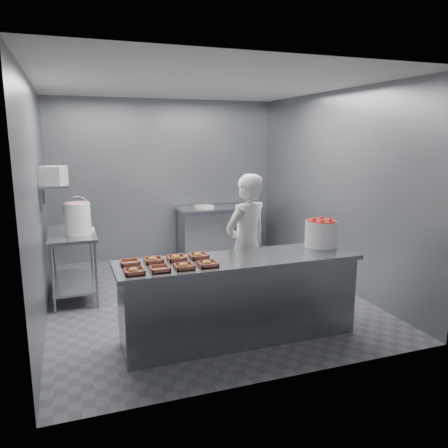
{
  "coord_description": "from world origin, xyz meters",
  "views": [
    {
      "loc": [
        -1.65,
        -5.47,
        2.16
      ],
      "look_at": [
        0.24,
        -0.2,
        1.03
      ],
      "focal_mm": 35.0,
      "sensor_mm": 36.0,
      "label": 1
    }
  ],
  "objects_px": {
    "tray_1": "(160,269)",
    "tray_2": "(184,266)",
    "tray_4": "(130,262)",
    "tray_0": "(134,271)",
    "glaze_bucket": "(78,218)",
    "tray_3": "(208,264)",
    "tray_5": "(153,260)",
    "strawberry_tub": "(321,232)",
    "worker": "(246,245)",
    "service_counter": "(239,298)",
    "tray_7": "(199,256)",
    "back_counter": "(219,231)",
    "appliance": "(53,175)",
    "prep_table": "(73,254)",
    "tray_6": "(176,258)"
  },
  "relations": [
    {
      "from": "appliance",
      "to": "service_counter",
      "type": "bearing_deg",
      "value": -24.73
    },
    {
      "from": "tray_4",
      "to": "tray_0",
      "type": "bearing_deg",
      "value": -90.55
    },
    {
      "from": "tray_4",
      "to": "tray_5",
      "type": "relative_size",
      "value": 1.0
    },
    {
      "from": "prep_table",
      "to": "appliance",
      "type": "bearing_deg",
      "value": -131.18
    },
    {
      "from": "back_counter",
      "to": "worker",
      "type": "relative_size",
      "value": 0.87
    },
    {
      "from": "tray_0",
      "to": "tray_7",
      "type": "bearing_deg",
      "value": 23.49
    },
    {
      "from": "service_counter",
      "to": "tray_1",
      "type": "xyz_separation_m",
      "value": [
        -0.88,
        -0.16,
        0.47
      ]
    },
    {
      "from": "glaze_bucket",
      "to": "tray_7",
      "type": "bearing_deg",
      "value": -54.59
    },
    {
      "from": "back_counter",
      "to": "tray_0",
      "type": "bearing_deg",
      "value": -120.73
    },
    {
      "from": "tray_2",
      "to": "tray_7",
      "type": "relative_size",
      "value": 1.0
    },
    {
      "from": "back_counter",
      "to": "tray_5",
      "type": "xyz_separation_m",
      "value": [
        -1.78,
        -3.09,
        0.47
      ]
    },
    {
      "from": "worker",
      "to": "service_counter",
      "type": "bearing_deg",
      "value": 37.49
    },
    {
      "from": "tray_7",
      "to": "tray_4",
      "type": "bearing_deg",
      "value": 180.0
    },
    {
      "from": "tray_3",
      "to": "prep_table",
      "type": "bearing_deg",
      "value": 120.59
    },
    {
      "from": "prep_table",
      "to": "tray_7",
      "type": "xyz_separation_m",
      "value": [
        1.25,
        -1.79,
        0.33
      ]
    },
    {
      "from": "tray_3",
      "to": "tray_5",
      "type": "relative_size",
      "value": 1.0
    },
    {
      "from": "service_counter",
      "to": "tray_5",
      "type": "bearing_deg",
      "value": 169.97
    },
    {
      "from": "service_counter",
      "to": "tray_4",
      "type": "bearing_deg",
      "value": 172.05
    },
    {
      "from": "tray_1",
      "to": "strawberry_tub",
      "type": "xyz_separation_m",
      "value": [
        1.96,
        0.31,
        0.14
      ]
    },
    {
      "from": "tray_4",
      "to": "glaze_bucket",
      "type": "height_order",
      "value": "glaze_bucket"
    },
    {
      "from": "tray_1",
      "to": "tray_3",
      "type": "xyz_separation_m",
      "value": [
        0.48,
        -0.0,
        0.0
      ]
    },
    {
      "from": "tray_3",
      "to": "glaze_bucket",
      "type": "bearing_deg",
      "value": 120.81
    },
    {
      "from": "tray_3",
      "to": "tray_4",
      "type": "relative_size",
      "value": 1.0
    },
    {
      "from": "tray_3",
      "to": "tray_6",
      "type": "height_order",
      "value": "same"
    },
    {
      "from": "tray_2",
      "to": "tray_6",
      "type": "height_order",
      "value": "same"
    },
    {
      "from": "back_counter",
      "to": "glaze_bucket",
      "type": "distance_m",
      "value": 2.94
    },
    {
      "from": "tray_1",
      "to": "tray_2",
      "type": "height_order",
      "value": "tray_2"
    },
    {
      "from": "glaze_bucket",
      "to": "tray_2",
      "type": "bearing_deg",
      "value": -64.7
    },
    {
      "from": "tray_1",
      "to": "tray_4",
      "type": "relative_size",
      "value": 1.0
    },
    {
      "from": "tray_5",
      "to": "appliance",
      "type": "distance_m",
      "value": 2.0
    },
    {
      "from": "tray_3",
      "to": "glaze_bucket",
      "type": "relative_size",
      "value": 0.38
    },
    {
      "from": "prep_table",
      "to": "appliance",
      "type": "height_order",
      "value": "appliance"
    },
    {
      "from": "tray_2",
      "to": "tray_4",
      "type": "bearing_deg",
      "value": 146.73
    },
    {
      "from": "tray_4",
      "to": "tray_5",
      "type": "xyz_separation_m",
      "value": [
        0.24,
        -0.0,
        0.0
      ]
    },
    {
      "from": "tray_3",
      "to": "tray_4",
      "type": "bearing_deg",
      "value": 156.42
    },
    {
      "from": "tray_5",
      "to": "appliance",
      "type": "relative_size",
      "value": 0.61
    },
    {
      "from": "back_counter",
      "to": "tray_0",
      "type": "relative_size",
      "value": 8.01
    },
    {
      "from": "tray_1",
      "to": "tray_5",
      "type": "distance_m",
      "value": 0.31
    },
    {
      "from": "tray_1",
      "to": "tray_2",
      "type": "relative_size",
      "value": 1.0
    },
    {
      "from": "tray_7",
      "to": "tray_0",
      "type": "bearing_deg",
      "value": -156.51
    },
    {
      "from": "worker",
      "to": "glaze_bucket",
      "type": "distance_m",
      "value": 2.24
    },
    {
      "from": "tray_3",
      "to": "appliance",
      "type": "distance_m",
      "value": 2.5
    },
    {
      "from": "tray_3",
      "to": "worker",
      "type": "height_order",
      "value": "worker"
    },
    {
      "from": "service_counter",
      "to": "tray_0",
      "type": "relative_size",
      "value": 13.88
    },
    {
      "from": "service_counter",
      "to": "worker",
      "type": "distance_m",
      "value": 0.8
    },
    {
      "from": "tray_5",
      "to": "tray_7",
      "type": "height_order",
      "value": "same"
    },
    {
      "from": "tray_0",
      "to": "appliance",
      "type": "height_order",
      "value": "appliance"
    },
    {
      "from": "service_counter",
      "to": "back_counter",
      "type": "relative_size",
      "value": 1.73
    },
    {
      "from": "worker",
      "to": "strawberry_tub",
      "type": "relative_size",
      "value": 4.62
    },
    {
      "from": "tray_5",
      "to": "strawberry_tub",
      "type": "relative_size",
      "value": 0.5
    }
  ]
}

